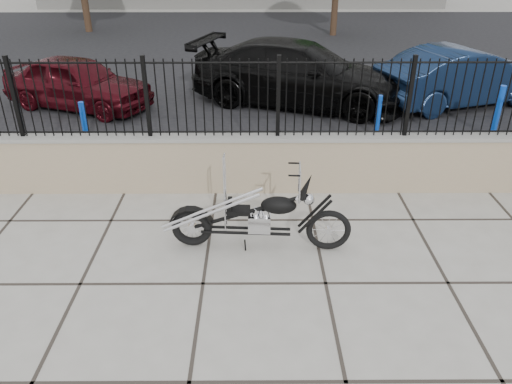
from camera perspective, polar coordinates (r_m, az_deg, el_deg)
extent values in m
plane|color=#99968E|center=(6.22, -6.07, -10.40)|extent=(90.00, 90.00, 0.00)
plane|color=black|center=(17.79, -2.39, 15.38)|extent=(30.00, 30.00, 0.00)
cube|color=gray|center=(8.11, -4.68, 3.31)|extent=(14.00, 0.36, 0.96)
cube|color=black|center=(7.73, -4.99, 10.61)|extent=(14.00, 0.08, 1.20)
imported|color=#3E080F|center=(12.81, -19.73, 11.70)|extent=(3.91, 2.70, 1.23)
imported|color=black|center=(12.39, 4.91, 13.33)|extent=(5.58, 3.71, 1.50)
imported|color=#101F3B|center=(13.28, 22.58, 12.10)|extent=(4.48, 2.78, 1.39)
cylinder|color=#0B49B1|center=(10.24, -18.97, 7.16)|extent=(0.14, 0.14, 0.95)
cylinder|color=#0C2BB9|center=(10.57, 13.75, 8.34)|extent=(0.12, 0.12, 0.90)
cylinder|color=#0D2AC5|center=(11.30, 25.85, 8.18)|extent=(0.14, 0.14, 1.11)
cylinder|color=#382619|center=(21.39, 9.04, 20.71)|extent=(0.26, 0.26, 2.59)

